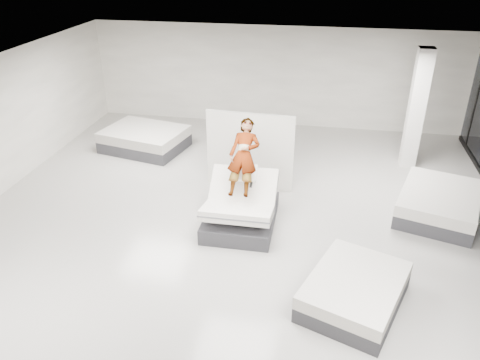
{
  "coord_description": "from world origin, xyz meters",
  "views": [
    {
      "loc": [
        1.59,
        -7.86,
        5.64
      ],
      "look_at": [
        -0.03,
        0.85,
        1.0
      ],
      "focal_mm": 35.0,
      "sensor_mm": 36.0,
      "label": 1
    }
  ],
  "objects_px": {
    "divider_panel": "(250,151)",
    "flat_bed_right_far": "(439,203)",
    "hero_bed": "(241,209)",
    "remote": "(251,185)",
    "flat_bed_right_near": "(355,291)",
    "flat_bed_left_far": "(145,139)",
    "person": "(244,167)",
    "column": "(416,109)"
  },
  "relations": [
    {
      "from": "person",
      "to": "flat_bed_right_far",
      "type": "xyz_separation_m",
      "value": [
        4.31,
        0.88,
        -0.94
      ]
    },
    {
      "from": "hero_bed",
      "to": "column",
      "type": "xyz_separation_m",
      "value": [
        3.97,
        3.82,
        1.22
      ]
    },
    {
      "from": "flat_bed_right_far",
      "to": "remote",
      "type": "bearing_deg",
      "value": -163.26
    },
    {
      "from": "remote",
      "to": "flat_bed_left_far",
      "type": "height_order",
      "value": "remote"
    },
    {
      "from": "divider_panel",
      "to": "column",
      "type": "distance_m",
      "value": 4.62
    },
    {
      "from": "person",
      "to": "flat_bed_right_near",
      "type": "relative_size",
      "value": 0.76
    },
    {
      "from": "person",
      "to": "flat_bed_left_far",
      "type": "bearing_deg",
      "value": 137.59
    },
    {
      "from": "flat_bed_right_near",
      "to": "column",
      "type": "height_order",
      "value": "column"
    },
    {
      "from": "divider_panel",
      "to": "flat_bed_right_far",
      "type": "relative_size",
      "value": 0.86
    },
    {
      "from": "hero_bed",
      "to": "remote",
      "type": "height_order",
      "value": "hero_bed"
    },
    {
      "from": "flat_bed_right_far",
      "to": "column",
      "type": "height_order",
      "value": "column"
    },
    {
      "from": "column",
      "to": "flat_bed_left_far",
      "type": "bearing_deg",
      "value": -177.62
    },
    {
      "from": "flat_bed_right_near",
      "to": "column",
      "type": "relative_size",
      "value": 0.72
    },
    {
      "from": "divider_panel",
      "to": "remote",
      "type": "bearing_deg",
      "value": -76.51
    },
    {
      "from": "hero_bed",
      "to": "remote",
      "type": "distance_m",
      "value": 0.68
    },
    {
      "from": "divider_panel",
      "to": "flat_bed_right_far",
      "type": "height_order",
      "value": "divider_panel"
    },
    {
      "from": "person",
      "to": "remote",
      "type": "relative_size",
      "value": 12.44
    },
    {
      "from": "flat_bed_right_near",
      "to": "hero_bed",
      "type": "bearing_deg",
      "value": 138.19
    },
    {
      "from": "divider_panel",
      "to": "flat_bed_right_near",
      "type": "xyz_separation_m",
      "value": [
        2.46,
        -3.86,
        -0.71
      ]
    },
    {
      "from": "hero_bed",
      "to": "remote",
      "type": "bearing_deg",
      "value": -8.01
    },
    {
      "from": "flat_bed_right_near",
      "to": "column",
      "type": "xyz_separation_m",
      "value": [
        1.61,
        5.93,
        1.34
      ]
    },
    {
      "from": "hero_bed",
      "to": "remote",
      "type": "relative_size",
      "value": 13.92
    },
    {
      "from": "hero_bed",
      "to": "flat_bed_right_near",
      "type": "bearing_deg",
      "value": -41.81
    },
    {
      "from": "divider_panel",
      "to": "flat_bed_right_near",
      "type": "relative_size",
      "value": 0.93
    },
    {
      "from": "divider_panel",
      "to": "flat_bed_right_near",
      "type": "bearing_deg",
      "value": -54.3
    },
    {
      "from": "person",
      "to": "flat_bed_left_far",
      "type": "relative_size",
      "value": 0.68
    },
    {
      "from": "hero_bed",
      "to": "flat_bed_right_far",
      "type": "bearing_deg",
      "value": 15.55
    },
    {
      "from": "flat_bed_right_near",
      "to": "flat_bed_left_far",
      "type": "bearing_deg",
      "value": 136.36
    },
    {
      "from": "column",
      "to": "flat_bed_right_far",
      "type": "bearing_deg",
      "value": -82.8
    },
    {
      "from": "person",
      "to": "flat_bed_right_near",
      "type": "distance_m",
      "value": 3.52
    },
    {
      "from": "person",
      "to": "remote",
      "type": "bearing_deg",
      "value": -57.85
    },
    {
      "from": "flat_bed_right_far",
      "to": "flat_bed_right_near",
      "type": "bearing_deg",
      "value": -120.46
    },
    {
      "from": "flat_bed_left_far",
      "to": "column",
      "type": "bearing_deg",
      "value": 2.38
    },
    {
      "from": "flat_bed_left_far",
      "to": "flat_bed_right_near",
      "type": "bearing_deg",
      "value": -43.64
    },
    {
      "from": "hero_bed",
      "to": "remote",
      "type": "xyz_separation_m",
      "value": [
        0.22,
        -0.03,
        0.65
      ]
    },
    {
      "from": "hero_bed",
      "to": "flat_bed_right_near",
      "type": "distance_m",
      "value": 3.17
    },
    {
      "from": "remote",
      "to": "hero_bed",
      "type": "bearing_deg",
      "value": 171.67
    },
    {
      "from": "hero_bed",
      "to": "person",
      "type": "relative_size",
      "value": 1.12
    },
    {
      "from": "flat_bed_right_near",
      "to": "column",
      "type": "distance_m",
      "value": 6.29
    },
    {
      "from": "hero_bed",
      "to": "person",
      "type": "bearing_deg",
      "value": 90.32
    },
    {
      "from": "flat_bed_right_far",
      "to": "flat_bed_right_near",
      "type": "xyz_separation_m",
      "value": [
        -1.95,
        -3.31,
        -0.03
      ]
    },
    {
      "from": "flat_bed_right_far",
      "to": "flat_bed_left_far",
      "type": "distance_m",
      "value": 8.18
    }
  ]
}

